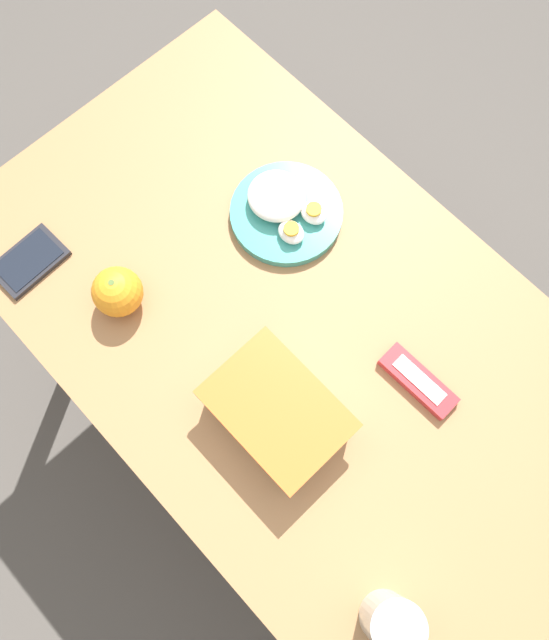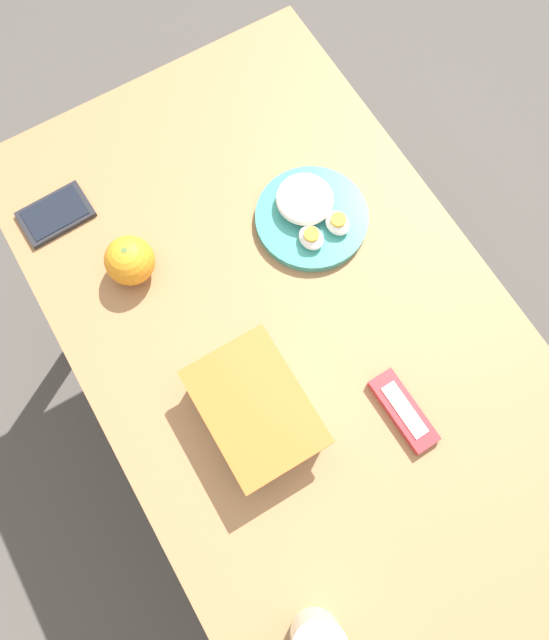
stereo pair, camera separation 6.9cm
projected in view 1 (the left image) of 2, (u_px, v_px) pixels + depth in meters
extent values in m
plane|color=#4C4742|center=(291.00, 408.00, 1.71)|extent=(10.00, 10.00, 0.00)
cube|color=#996B42|center=(302.00, 336.00, 1.05)|extent=(1.20, 0.69, 0.03)
cylinder|color=brown|center=(227.00, 150.00, 1.57)|extent=(0.05, 0.05, 0.68)
cylinder|color=brown|center=(42.00, 298.00, 1.44)|extent=(0.05, 0.05, 0.68)
cube|color=white|center=(277.00, 413.00, 0.96)|extent=(0.19, 0.13, 0.07)
cube|color=beige|center=(277.00, 415.00, 0.97)|extent=(0.18, 0.12, 0.04)
cube|color=orange|center=(277.00, 409.00, 0.92)|extent=(0.21, 0.15, 0.01)
ellipsoid|color=gray|center=(276.00, 414.00, 0.95)|extent=(0.05, 0.04, 0.03)
sphere|color=orange|center=(118.00, 292.00, 1.01)|extent=(0.08, 0.08, 0.08)
cylinder|color=#4C662D|center=(111.00, 283.00, 0.97)|extent=(0.01, 0.01, 0.00)
cylinder|color=teal|center=(286.00, 213.00, 1.09)|extent=(0.20, 0.20, 0.02)
ellipsoid|color=white|center=(276.00, 196.00, 1.07)|extent=(0.10, 0.10, 0.04)
ellipsoid|color=white|center=(313.00, 213.00, 1.07)|extent=(0.05, 0.04, 0.02)
cylinder|color=#F4A823|center=(314.00, 209.00, 1.06)|extent=(0.03, 0.03, 0.01)
ellipsoid|color=white|center=(291.00, 232.00, 1.06)|extent=(0.05, 0.04, 0.02)
cylinder|color=#F4A823|center=(291.00, 229.00, 1.04)|extent=(0.03, 0.03, 0.01)
cube|color=#B7282D|center=(418.00, 381.00, 1.00)|extent=(0.14, 0.05, 0.02)
cube|color=white|center=(420.00, 380.00, 0.99)|extent=(0.09, 0.03, 0.00)
cube|color=#232328|center=(29.00, 261.00, 1.07)|extent=(0.08, 0.12, 0.01)
cube|color=black|center=(28.00, 260.00, 1.06)|extent=(0.07, 0.11, 0.00)
cylinder|color=silver|center=(391.00, 623.00, 0.84)|extent=(0.07, 0.07, 0.11)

